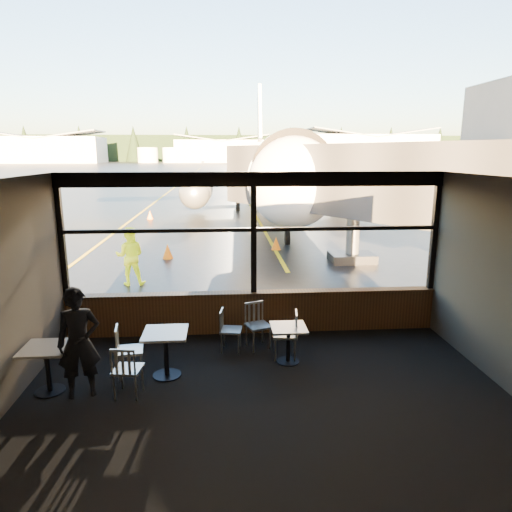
{
  "coord_description": "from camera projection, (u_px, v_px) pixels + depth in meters",
  "views": [
    {
      "loc": [
        -0.67,
        -9.46,
        3.88
      ],
      "look_at": [
        0.13,
        1.0,
        1.5
      ],
      "focal_mm": 32.0,
      "sensor_mm": 36.0,
      "label": 1
    }
  ],
  "objects": [
    {
      "name": "cafe_table_mid",
      "position": [
        166.0,
        354.0,
        8.02
      ],
      "size": [
        0.76,
        0.76,
        0.84
      ],
      "primitive_type": null,
      "color": "#A9A29B",
      "rests_on": "carpet_floor"
    },
    {
      "name": "treeline",
      "position": [
        222.0,
        148.0,
        213.01
      ],
      "size": [
        360.0,
        3.0,
        12.0
      ],
      "primitive_type": "cube",
      "color": "black",
      "rests_on": "ground_plane"
    },
    {
      "name": "window_transom",
      "position": [
        254.0,
        230.0,
        9.6
      ],
      "size": [
        8.0,
        0.1,
        0.08
      ],
      "primitive_type": "cube",
      "color": "black",
      "rests_on": "ground"
    },
    {
      "name": "carpet_floor",
      "position": [
        267.0,
        404.0,
        7.19
      ],
      "size": [
        8.0,
        6.0,
        0.01
      ],
      "primitive_type": "cube",
      "color": "black",
      "rests_on": "ground"
    },
    {
      "name": "fuel_tank_b",
      "position": [
        173.0,
        155.0,
        184.96
      ],
      "size": [
        8.0,
        8.0,
        6.0
      ],
      "primitive_type": "cylinder",
      "color": "silver",
      "rests_on": "ground_plane"
    },
    {
      "name": "hangar_right",
      "position": [
        369.0,
        148.0,
        186.33
      ],
      "size": [
        50.0,
        20.0,
        12.0
      ],
      "primitive_type": null,
      "color": "silver",
      "rests_on": "ground_plane"
    },
    {
      "name": "cone_extra",
      "position": [
        168.0,
        251.0,
        17.08
      ],
      "size": [
        0.4,
        0.4,
        0.55
      ],
      "primitive_type": "cone",
      "color": "#D45606",
      "rests_on": "ground_plane"
    },
    {
      "name": "chair_near_w",
      "position": [
        231.0,
        330.0,
        9.07
      ],
      "size": [
        0.53,
        0.53,
        0.86
      ],
      "primitive_type": null,
      "rotation": [
        0.0,
        0.0,
        -1.72
      ],
      "color": "#B9B4A7",
      "rests_on": "carpet_floor"
    },
    {
      "name": "chair_near_n",
      "position": [
        258.0,
        326.0,
        9.18
      ],
      "size": [
        0.66,
        0.66,
        0.94
      ],
      "primitive_type": null,
      "rotation": [
        0.0,
        0.0,
        3.5
      ],
      "color": "#B5B0A4",
      "rests_on": "carpet_floor"
    },
    {
      "name": "jet_bridge",
      "position": [
        350.0,
        194.0,
        15.16
      ],
      "size": [
        9.53,
        11.65,
        5.08
      ],
      "primitive_type": null,
      "color": "#2D2D30",
      "rests_on": "ground_plane"
    },
    {
      "name": "passenger",
      "position": [
        79.0,
        343.0,
        7.28
      ],
      "size": [
        0.76,
        0.6,
        1.82
      ],
      "primitive_type": "imported",
      "rotation": [
        0.0,
        0.0,
        0.27
      ],
      "color": "black",
      "rests_on": "carpet_floor"
    },
    {
      "name": "chair_near_e",
      "position": [
        285.0,
        335.0,
        8.73
      ],
      "size": [
        0.58,
        0.58,
        0.95
      ],
      "primitive_type": null,
      "rotation": [
        0.0,
        0.0,
        1.45
      ],
      "color": "#B2AEA1",
      "rests_on": "carpet_floor"
    },
    {
      "name": "window_header",
      "position": [
        254.0,
        179.0,
        9.37
      ],
      "size": [
        8.0,
        0.18,
        0.3
      ],
      "primitive_type": "cube",
      "color": "black",
      "rests_on": "ground"
    },
    {
      "name": "ceiling",
      "position": [
        269.0,
        180.0,
        6.42
      ],
      "size": [
        8.0,
        6.0,
        0.04
      ],
      "primitive_type": "cube",
      "color": "#38332D",
      "rests_on": "ground"
    },
    {
      "name": "mullion_right",
      "position": [
        434.0,
        232.0,
        9.92
      ],
      "size": [
        0.12,
        0.12,
        2.6
      ],
      "primitive_type": "cube",
      "color": "black",
      "rests_on": "ground"
    },
    {
      "name": "wall_back",
      "position": [
        303.0,
        408.0,
        3.89
      ],
      "size": [
        8.0,
        0.04,
        3.5
      ],
      "primitive_type": "cube",
      "color": "#454037",
      "rests_on": "ground"
    },
    {
      "name": "cafe_table_left",
      "position": [
        48.0,
        370.0,
        7.48
      ],
      "size": [
        0.73,
        0.73,
        0.8
      ],
      "primitive_type": null,
      "color": "#A5A098",
      "rests_on": "carpet_floor"
    },
    {
      "name": "cone_nose",
      "position": [
        276.0,
        243.0,
        18.64
      ],
      "size": [
        0.38,
        0.38,
        0.53
      ],
      "primitive_type": "cone",
      "color": "orange",
      "rests_on": "ground_plane"
    },
    {
      "name": "ground_crew",
      "position": [
        130.0,
        256.0,
        13.59
      ],
      "size": [
        0.86,
        0.68,
        1.75
      ],
      "primitive_type": "imported",
      "rotation": [
        0.0,
        0.0,
        3.16
      ],
      "color": "#BFF219",
      "rests_on": "ground_plane"
    },
    {
      "name": "mullion_left",
      "position": [
        61.0,
        237.0,
        9.33
      ],
      "size": [
        0.12,
        0.12,
        2.6
      ],
      "primitive_type": "cube",
      "color": "black",
      "rests_on": "ground"
    },
    {
      "name": "hangar_mid",
      "position": [
        222.0,
        150.0,
        188.92
      ],
      "size": [
        38.0,
        15.0,
        10.0
      ],
      "primitive_type": null,
      "color": "silver",
      "rests_on": "ground_plane"
    },
    {
      "name": "chair_mid_s",
      "position": [
        128.0,
        370.0,
        7.36
      ],
      "size": [
        0.56,
        0.56,
        0.91
      ],
      "primitive_type": null,
      "rotation": [
        0.0,
        0.0,
        -0.14
      ],
      "color": "#B5B0A3",
      "rests_on": "carpet_floor"
    },
    {
      "name": "hangar_left",
      "position": [
        43.0,
        149.0,
        178.76
      ],
      "size": [
        45.0,
        18.0,
        11.0
      ],
      "primitive_type": null,
      "color": "silver",
      "rests_on": "ground_plane"
    },
    {
      "name": "cone_wing",
      "position": [
        150.0,
        215.0,
        27.32
      ],
      "size": [
        0.37,
        0.37,
        0.52
      ],
      "primitive_type": "cone",
      "color": "#FE6308",
      "rests_on": "ground_plane"
    },
    {
      "name": "window_sill",
      "position": [
        254.0,
        313.0,
        10.01
      ],
      "size": [
        8.0,
        0.28,
        0.9
      ],
      "primitive_type": "cube",
      "color": "#533119",
      "rests_on": "ground"
    },
    {
      "name": "chair_mid_w",
      "position": [
        130.0,
        351.0,
        8.04
      ],
      "size": [
        0.58,
        0.58,
        0.94
      ],
      "primitive_type": null,
      "rotation": [
        0.0,
        0.0,
        -1.43
      ],
      "color": "beige",
      "rests_on": "carpet_floor"
    },
    {
      "name": "ground_plane",
      "position": [
        223.0,
        167.0,
        126.81
      ],
      "size": [
        520.0,
        520.0,
        0.0
      ],
      "primitive_type": "plane",
      "color": "black",
      "rests_on": "ground"
    },
    {
      "name": "mullion_centre",
      "position": [
        254.0,
        234.0,
        9.62
      ],
      "size": [
        0.12,
        0.12,
        2.6
      ],
      "primitive_type": "cube",
      "color": "black",
      "rests_on": "ground"
    },
    {
      "name": "fuel_tank_a",
      "position": [
        148.0,
        155.0,
        184.22
      ],
      "size": [
        8.0,
        8.0,
        6.0
      ],
      "primitive_type": "cylinder",
      "color": "silver",
      "rests_on": "ground_plane"
    },
    {
      "name": "airliner",
      "position": [
        270.0,
        134.0,
        29.57
      ],
      "size": [
        28.85,
        34.19,
        10.15
      ],
      "primitive_type": null,
      "rotation": [
        0.0,
        0.0,
        -0.04
      ],
      "color": "white",
      "rests_on": "ground_plane"
    },
    {
      "name": "cafe_table_near",
      "position": [
        288.0,
        345.0,
        8.57
      ],
      "size": [
        0.65,
        0.65,
        0.72
      ],
      "primitive_type": null,
      "color": "#A39F96",
      "rests_on": "carpet_floor"
    },
    {
      "name": "fuel_tank_c",
      "position": [
        198.0,
        155.0,
        185.7
      ],
      "size": [
        8.0,
        8.0,
        6.0
      ],
      "primitive_type": "cylinder",
      "color": "silver",
      "rests_on": "ground_plane"
    }
  ]
}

